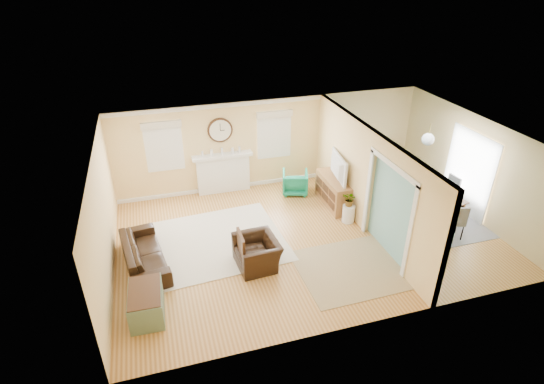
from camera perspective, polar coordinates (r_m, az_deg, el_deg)
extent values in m
plane|color=#9F6329|center=(10.52, 4.67, -5.90)|extent=(9.00, 9.00, 0.00)
cube|color=#EDC27C|center=(12.41, -0.01, 6.67)|extent=(9.00, 0.02, 2.60)
cube|color=#EDC27C|center=(7.59, 13.19, -10.04)|extent=(9.00, 0.02, 2.60)
cube|color=#EDC27C|center=(9.36, -21.75, -3.41)|extent=(0.02, 6.00, 2.60)
cube|color=#EDC27C|center=(12.10, 25.31, 3.20)|extent=(0.02, 6.00, 2.60)
cube|color=white|center=(9.29, 5.31, 7.41)|extent=(9.00, 6.00, 0.02)
cube|color=#EDC27C|center=(11.54, 9.46, 4.52)|extent=(0.12, 3.20, 2.60)
cube|color=#EDC27C|center=(8.66, 20.40, -5.89)|extent=(0.12, 1.00, 2.60)
cube|color=#EDC27C|center=(9.13, 16.62, 4.53)|extent=(0.12, 1.80, 0.40)
cube|color=white|center=(10.34, 12.74, -0.07)|extent=(0.04, 0.12, 2.20)
cube|color=white|center=(9.06, 18.04, -5.34)|extent=(0.04, 0.12, 2.20)
cube|color=white|center=(9.17, 16.08, 3.35)|extent=(0.04, 1.92, 0.12)
cube|color=#71B1AF|center=(10.46, 13.02, 1.50)|extent=(0.02, 6.00, 2.60)
cube|color=white|center=(12.30, -6.57, 2.44)|extent=(1.50, 0.24, 1.10)
cube|color=white|center=(12.03, -6.69, 4.86)|extent=(1.70, 0.30, 0.08)
cube|color=black|center=(12.41, -6.64, 2.43)|extent=(0.85, 0.02, 0.75)
cube|color=gold|center=(12.35, -6.53, 1.88)|extent=(0.85, 0.02, 0.62)
cylinder|color=#432A16|center=(11.87, -7.00, 8.26)|extent=(0.70, 0.06, 0.70)
cylinder|color=silver|center=(11.84, -6.97, 8.20)|extent=(0.60, 0.01, 0.60)
cube|color=black|center=(11.80, -6.99, 8.65)|extent=(0.02, 0.01, 0.20)
cube|color=black|center=(11.84, -6.68, 8.23)|extent=(0.12, 0.01, 0.02)
cube|color=white|center=(11.86, -14.34, 5.98)|extent=(0.90, 0.03, 1.30)
cube|color=white|center=(11.83, -14.33, 5.92)|extent=(1.00, 0.04, 1.40)
cube|color=beige|center=(11.57, -14.69, 8.72)|extent=(1.05, 0.10, 0.18)
cube|color=white|center=(12.31, 0.24, 7.74)|extent=(0.90, 0.03, 1.30)
cube|color=white|center=(12.28, 0.28, 7.70)|extent=(1.00, 0.04, 1.40)
cube|color=beige|center=(12.03, 0.35, 10.43)|extent=(1.05, 0.10, 0.18)
cube|color=white|center=(12.16, 25.01, 2.34)|extent=(0.03, 1.60, 2.10)
cube|color=white|center=(12.14, 24.90, 2.32)|extent=(0.03, 1.70, 2.20)
cylinder|color=gold|center=(10.77, 20.45, 7.89)|extent=(0.02, 0.02, 0.30)
sphere|color=white|center=(10.85, 20.23, 6.66)|extent=(0.30, 0.30, 0.30)
cube|color=beige|center=(10.36, -7.54, -6.60)|extent=(3.35, 2.96, 0.02)
cube|color=tan|center=(9.65, 10.97, -10.00)|extent=(2.47, 2.03, 0.01)
cube|color=gray|center=(12.05, 19.33, -2.67)|extent=(2.51, 3.14, 0.01)
imported|color=black|center=(9.81, -16.85, -7.94)|extent=(1.09, 2.15, 0.60)
imported|color=black|center=(9.39, -2.02, -8.14)|extent=(0.95, 1.07, 0.65)
imported|color=#007D46|center=(12.24, 3.11, 1.32)|extent=(0.89, 0.90, 0.66)
cube|color=slate|center=(8.59, -16.53, -14.15)|extent=(0.65, 1.03, 0.56)
cube|color=#432A16|center=(8.40, -16.81, -12.69)|extent=(0.62, 0.98, 0.02)
cube|color=#A76D39|center=(11.71, 8.26, 0.05)|extent=(0.49, 1.46, 0.80)
cube|color=#432A16|center=(11.19, 8.06, -0.48)|extent=(0.01, 0.39, 0.22)
cube|color=#432A16|center=(11.33, 7.97, -1.67)|extent=(0.01, 0.39, 0.22)
cube|color=#432A16|center=(11.54, 7.19, 0.54)|extent=(0.01, 0.39, 0.22)
cube|color=#432A16|center=(11.67, 7.11, -0.63)|extent=(0.01, 0.39, 0.22)
cube|color=#432A16|center=(11.90, 6.37, 1.50)|extent=(0.01, 0.39, 0.22)
cube|color=#432A16|center=(12.02, 6.30, 0.35)|extent=(0.01, 0.39, 0.22)
imported|color=black|center=(11.37, 8.43, 3.31)|extent=(0.30, 1.19, 0.68)
cylinder|color=white|center=(11.08, 10.24, -2.89)|extent=(0.32, 0.32, 0.47)
imported|color=#337F33|center=(10.87, 10.44, -0.96)|extent=(0.44, 0.46, 0.39)
imported|color=#432A16|center=(11.88, 19.59, -1.26)|extent=(1.48, 2.17, 0.70)
cube|color=gray|center=(12.58, 16.52, 1.58)|extent=(0.53, 0.53, 0.05)
cube|color=gray|center=(12.47, 16.68, 2.65)|extent=(0.43, 0.16, 0.52)
cylinder|color=black|center=(12.92, 16.35, 1.09)|extent=(0.03, 0.03, 0.44)
cylinder|color=black|center=(12.71, 17.48, 0.46)|extent=(0.03, 0.03, 0.44)
cylinder|color=black|center=(12.68, 15.25, 0.71)|extent=(0.03, 0.03, 0.44)
cylinder|color=black|center=(12.47, 16.38, 0.06)|extent=(0.03, 0.03, 0.44)
cube|color=gray|center=(11.13, 23.32, -3.66)|extent=(0.50, 0.50, 0.05)
cube|color=gray|center=(11.01, 23.56, -2.60)|extent=(0.41, 0.15, 0.48)
cylinder|color=black|center=(11.05, 22.64, -5.17)|extent=(0.03, 0.03, 0.41)
cylinder|color=black|center=(11.30, 22.03, -4.25)|extent=(0.03, 0.03, 0.41)
cylinder|color=black|center=(11.19, 24.18, -5.08)|extent=(0.03, 0.03, 0.41)
cylinder|color=black|center=(11.43, 23.54, -4.18)|extent=(0.03, 0.03, 0.41)
cube|color=white|center=(11.50, 17.56, -1.48)|extent=(0.46, 0.46, 0.05)
cube|color=white|center=(11.39, 17.73, -0.45)|extent=(0.12, 0.40, 0.48)
cylinder|color=black|center=(11.61, 16.28, -2.29)|extent=(0.03, 0.03, 0.40)
cylinder|color=black|center=(11.81, 17.46, -1.91)|extent=(0.03, 0.03, 0.40)
cylinder|color=black|center=(11.41, 17.33, -3.03)|extent=(0.03, 0.03, 0.40)
cylinder|color=black|center=(11.62, 18.51, -2.63)|extent=(0.03, 0.03, 0.40)
cube|color=gray|center=(12.26, 22.39, -0.29)|extent=(0.46, 0.46, 0.05)
cube|color=gray|center=(12.14, 22.61, 0.76)|extent=(0.09, 0.43, 0.51)
cylinder|color=black|center=(12.38, 23.29, -1.50)|extent=(0.03, 0.03, 0.43)
cylinder|color=black|center=(12.15, 22.11, -1.81)|extent=(0.03, 0.03, 0.43)
cylinder|color=black|center=(12.58, 22.26, -0.77)|extent=(0.03, 0.03, 0.43)
cylinder|color=black|center=(12.36, 21.07, -1.06)|extent=(0.03, 0.03, 0.43)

